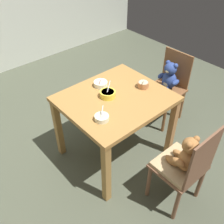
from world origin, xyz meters
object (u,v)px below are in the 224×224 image
Objects in this scene: teddy_chair_near_front at (185,162)px; teddy_chair_near_right at (168,82)px; porridge_bowl_cream_near_left at (102,118)px; porridge_bowl_white_far_center at (101,84)px; dining_table at (115,106)px; porridge_bowl_terracotta_near_right at (143,84)px; porridge_bowl_yellow_center at (108,94)px.

teddy_chair_near_right is at bearing -44.07° from teddy_chair_near_front.
teddy_chair_near_front is 7.47× the size of porridge_bowl_cream_near_left.
porridge_bowl_white_far_center is at bearing 1.56° from teddy_chair_near_front.
teddy_chair_near_right is at bearing 3.38° from dining_table.
porridge_bowl_terracotta_near_right is at bearing 7.52° from teddy_chair_near_right.
porridge_bowl_cream_near_left is at bearing -128.26° from porridge_bowl_white_far_center.
porridge_bowl_terracotta_near_right reaches higher than teddy_chair_near_right.
porridge_bowl_terracotta_near_right is at bearing -16.65° from porridge_bowl_yellow_center.
teddy_chair_near_right is 1.24m from porridge_bowl_cream_near_left.
porridge_bowl_terracotta_near_right is (0.30, -0.29, 0.01)m from porridge_bowl_white_far_center.
teddy_chair_near_right is at bearing -12.12° from porridge_bowl_white_far_center.
teddy_chair_near_front is 1.09m from porridge_bowl_white_far_center.
porridge_bowl_terracotta_near_right is at bearing -44.23° from porridge_bowl_white_far_center.
porridge_bowl_yellow_center is (-0.94, 0.00, 0.26)m from teddy_chair_near_right.
porridge_bowl_cream_near_left is (-1.20, -0.22, 0.25)m from teddy_chair_near_right.
porridge_bowl_terracotta_near_right is (-0.57, -0.11, 0.26)m from teddy_chair_near_right.
teddy_chair_near_right is 7.06× the size of porridge_bowl_cream_near_left.
teddy_chair_near_right is at bearing 10.45° from porridge_bowl_terracotta_near_right.
porridge_bowl_white_far_center is at bearing 70.72° from porridge_bowl_yellow_center.
dining_table is at bearing 170.54° from porridge_bowl_terracotta_near_right.
porridge_bowl_white_far_center is at bearing -15.04° from teddy_chair_near_right.
teddy_chair_near_right is at bearing 10.32° from porridge_bowl_cream_near_left.
porridge_bowl_cream_near_left is at bearing -169.80° from porridge_bowl_terracotta_near_right.
porridge_bowl_cream_near_left is 0.83× the size of porridge_bowl_yellow_center.
porridge_bowl_yellow_center reaches higher than porridge_bowl_white_far_center.
dining_table is at bearing 28.55° from porridge_bowl_cream_near_left.
teddy_chair_near_front is at bearing -88.95° from porridge_bowl_white_far_center.
teddy_chair_near_front is 0.91m from porridge_bowl_yellow_center.
porridge_bowl_terracotta_near_right is at bearing -19.80° from teddy_chair_near_front.
porridge_bowl_white_far_center is 0.20m from porridge_bowl_yellow_center.
teddy_chair_near_front is 1.22m from teddy_chair_near_right.
teddy_chair_near_front reaches higher than teddy_chair_near_right.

